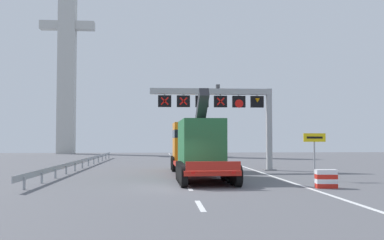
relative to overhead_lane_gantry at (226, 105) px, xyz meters
name	(u,v)px	position (x,y,z in m)	size (l,w,h in m)	color
ground	(181,187)	(-4.02, -11.30, -5.04)	(112.00, 112.00, 0.00)	#5B5B60
lane_markings	(175,162)	(-3.61, 11.60, -5.04)	(0.20, 60.40, 0.01)	silver
edge_line_right	(253,170)	(2.18, 0.70, -5.04)	(0.20, 63.00, 0.01)	silver
overhead_lane_gantry	(226,105)	(0.00, 0.00, 0.00)	(9.65, 0.90, 6.60)	#9EA0A5
heavy_haul_truck_red	(196,145)	(-2.67, -3.99, -3.05)	(3.25, 14.11, 5.30)	red
exit_sign_yellow	(314,145)	(3.91, -8.24, -3.01)	(1.31, 0.15, 2.73)	#9EA0A5
crash_barrier_striped	(326,179)	(3.05, -12.13, -4.59)	(1.04, 0.58, 0.90)	red
guardrail_left	(85,161)	(-11.49, 4.74, -4.48)	(0.13, 36.09, 0.76)	#999EA3
bridge_pylon_distant	(67,48)	(-20.77, 40.04, 12.70)	(9.00, 2.00, 34.69)	#B7B7B2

